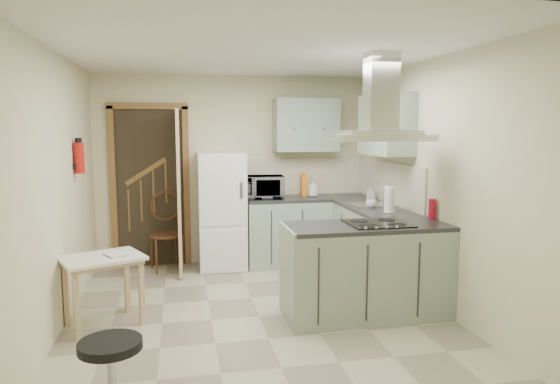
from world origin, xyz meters
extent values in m
plane|color=tan|center=(0.00, 0.00, 0.00)|extent=(4.20, 4.20, 0.00)
plane|color=silver|center=(0.00, 0.00, 2.50)|extent=(4.20, 4.20, 0.00)
plane|color=beige|center=(0.00, 2.10, 1.25)|extent=(3.60, 0.00, 3.60)
plane|color=beige|center=(-1.80, 0.00, 1.25)|extent=(0.00, 4.20, 4.20)
plane|color=beige|center=(1.80, 0.00, 1.25)|extent=(0.00, 4.20, 4.20)
cube|color=brown|center=(-1.10, 2.07, 1.05)|extent=(1.10, 0.12, 2.10)
cube|color=white|center=(-0.20, 1.80, 0.75)|extent=(0.60, 0.60, 1.50)
cube|color=#9EB2A0|center=(0.66, 1.80, 0.45)|extent=(1.08, 0.60, 0.90)
cube|color=#9EB2A0|center=(1.50, 1.12, 0.45)|extent=(0.60, 1.95, 0.90)
cube|color=beige|center=(0.96, 2.09, 1.15)|extent=(1.68, 0.02, 0.50)
cube|color=#9EB2A0|center=(0.95, 1.93, 1.85)|extent=(0.85, 0.35, 0.70)
cube|color=#9EB2A0|center=(1.62, 0.85, 1.85)|extent=(0.35, 0.90, 0.70)
cube|color=#9EB2A0|center=(1.02, -0.18, 0.45)|extent=(1.55, 0.65, 0.90)
cube|color=black|center=(1.12, -0.18, 0.91)|extent=(0.58, 0.50, 0.01)
cube|color=silver|center=(1.12, -0.18, 1.72)|extent=(0.90, 0.55, 0.10)
cube|color=silver|center=(1.50, 0.95, 0.91)|extent=(0.45, 0.40, 0.01)
cylinder|color=#B2140F|center=(-1.74, 0.90, 1.50)|extent=(0.10, 0.10, 0.32)
cube|color=#D5B383|center=(-1.43, 0.07, 0.32)|extent=(0.85, 0.76, 0.65)
cube|color=#462617|center=(-0.91, 1.82, 0.46)|extent=(0.49, 0.49, 0.91)
cylinder|color=black|center=(-1.16, -1.53, 0.26)|extent=(0.43, 0.43, 0.52)
imported|color=black|center=(0.34, 1.78, 1.05)|extent=(0.56, 0.40, 0.29)
cylinder|color=white|center=(1.02, 1.78, 0.99)|extent=(0.16, 0.16, 0.19)
cube|color=orange|center=(0.94, 1.96, 1.05)|extent=(0.10, 0.20, 0.29)
imported|color=silver|center=(1.66, 1.36, 0.99)|extent=(0.08, 0.08, 0.17)
cylinder|color=white|center=(1.50, 0.41, 1.04)|extent=(0.11, 0.11, 0.29)
imported|color=white|center=(1.43, 0.75, 0.95)|extent=(0.16, 0.16, 0.10)
cylinder|color=#B10F28|center=(1.75, -0.06, 1.00)|extent=(0.09, 0.09, 0.21)
imported|color=maroon|center=(-1.39, 0.06, 0.70)|extent=(0.25, 0.27, 0.10)
camera|label=1|loc=(-0.72, -4.59, 1.81)|focal=32.00mm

